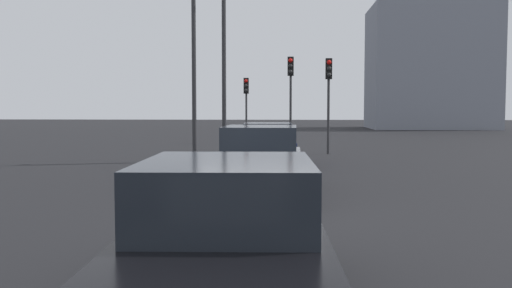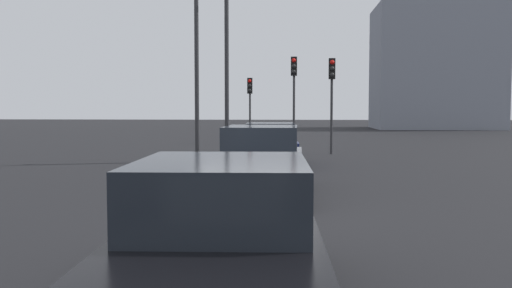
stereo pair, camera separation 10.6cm
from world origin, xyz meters
name	(u,v)px [view 1 (the left image)]	position (x,y,z in m)	size (l,w,h in m)	color
ground_plane	(258,215)	(0.00, 0.00, -0.10)	(160.00, 160.00, 0.20)	black
car_navy_lead	(268,144)	(8.95, 0.14, 0.73)	(4.70, 2.22, 1.50)	#141E4C
car_grey_second	(261,162)	(1.91, 0.03, 0.78)	(4.83, 2.11, 1.63)	slate
car_black_third	(229,239)	(-5.70, -0.02, 0.75)	(4.73, 2.19, 1.56)	black
traffic_light_near_left	(246,96)	(21.31, 1.85, 2.69)	(0.32, 0.29, 3.73)	#2D2D30
traffic_light_near_right	(291,83)	(15.98, -0.69, 3.19)	(0.32, 0.30, 4.45)	#2D2D30
traffic_light_far_left	(329,86)	(13.69, -2.34, 3.00)	(0.32, 0.28, 4.18)	#2D2D30
street_lamp_kerbside	(194,27)	(9.80, 2.93, 5.02)	(0.56, 0.36, 8.70)	#2D2D30
street_lamp_far	(224,55)	(10.27, 1.85, 4.04)	(0.56, 0.36, 6.79)	#2D2D30
building_facade_left	(430,68)	(44.06, -14.00, 5.78)	(8.17, 11.29, 11.55)	gray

